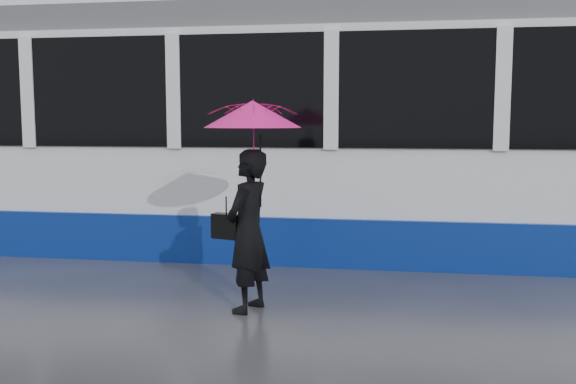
# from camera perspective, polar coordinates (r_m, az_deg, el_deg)

# --- Properties ---
(ground) EXTENTS (90.00, 90.00, 0.00)m
(ground) POSITION_cam_1_polar(r_m,az_deg,el_deg) (7.02, -4.37, -8.81)
(ground) COLOR #2C2C31
(ground) RESTS_ON ground
(rails) EXTENTS (34.00, 1.51, 0.02)m
(rails) POSITION_cam_1_polar(r_m,az_deg,el_deg) (9.40, -0.76, -4.81)
(rails) COLOR #3F3D38
(rails) RESTS_ON ground
(tram) EXTENTS (26.00, 2.56, 3.35)m
(tram) POSITION_cam_1_polar(r_m,az_deg,el_deg) (9.35, -4.64, 5.16)
(tram) COLOR white
(tram) RESTS_ON ground
(woman) EXTENTS (0.53, 0.66, 1.57)m
(woman) POSITION_cam_1_polar(r_m,az_deg,el_deg) (6.16, -3.56, -3.47)
(woman) COLOR black
(woman) RESTS_ON ground
(umbrella) EXTENTS (1.15, 1.15, 1.06)m
(umbrella) POSITION_cam_1_polar(r_m,az_deg,el_deg) (6.06, -3.16, 5.25)
(umbrella) COLOR #FE1592
(umbrella) RESTS_ON ground
(handbag) EXTENTS (0.30, 0.20, 0.42)m
(handbag) POSITION_cam_1_polar(r_m,az_deg,el_deg) (6.23, -5.50, -3.03)
(handbag) COLOR black
(handbag) RESTS_ON ground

